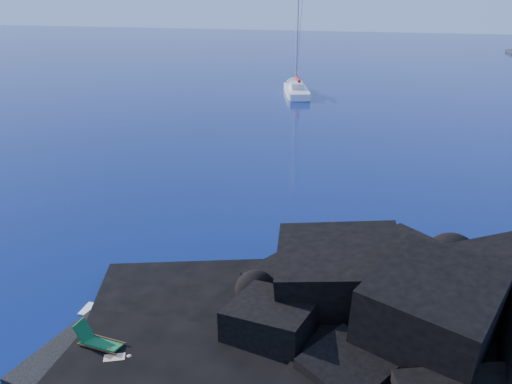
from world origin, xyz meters
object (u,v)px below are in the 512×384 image
at_px(sailboat, 296,95).
at_px(distant_boat_a, 512,53).
at_px(marker_cone, 109,352).
at_px(sunbather, 115,359).
at_px(deck_chair, 101,338).

bearing_deg(sailboat, distant_boat_a, 43.67).
relative_size(sailboat, distant_boat_a, 2.73).
xyz_separation_m(marker_cone, distant_boat_a, (29.39, 126.46, -0.62)).
relative_size(sailboat, marker_cone, 25.95).
xyz_separation_m(sailboat, sunbather, (7.15, -55.06, 0.54)).
bearing_deg(deck_chair, sailboat, 98.94).
bearing_deg(sailboat, marker_cone, -102.41).
bearing_deg(sunbather, distant_boat_a, 49.57).
bearing_deg(deck_chair, distant_boat_a, 79.00).
relative_size(deck_chair, marker_cone, 3.15).
distance_m(marker_cone, distant_boat_a, 129.83).
bearing_deg(sunbather, deck_chair, 124.51).
distance_m(sailboat, distant_boat_a, 80.23).
bearing_deg(sunbather, sailboat, 69.89).
distance_m(sunbather, marker_cone, 0.39).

